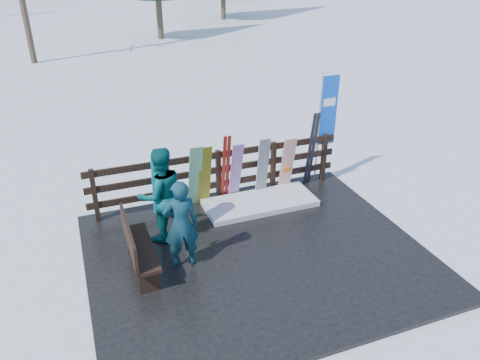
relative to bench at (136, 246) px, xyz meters
name	(u,v)px	position (x,y,z in m)	size (l,w,h in m)	color
ground	(257,257)	(2.11, -0.26, -0.60)	(700.00, 700.00, 0.00)	white
deck	(257,255)	(2.11, -0.26, -0.56)	(6.00, 5.00, 0.08)	black
fence	(218,172)	(2.11, 1.94, 0.14)	(5.60, 0.10, 1.15)	black
snow_patch	(260,203)	(2.84, 1.34, -0.46)	(2.39, 1.00, 0.12)	white
bench	(136,246)	(0.00, 0.00, 0.00)	(0.41, 1.50, 0.97)	black
snowboard_0	(159,184)	(0.78, 1.72, 0.20)	(0.30, 0.03, 1.44)	#0FD9F0
snowboard_1	(195,176)	(1.53, 1.72, 0.23)	(0.27, 0.03, 1.55)	silver
snowboard_2	(205,176)	(1.74, 1.72, 0.21)	(0.26, 0.03, 1.48)	yellow
snowboard_3	(236,172)	(2.43, 1.72, 0.19)	(0.25, 0.03, 1.45)	silver
snowboard_4	(263,167)	(3.05, 1.72, 0.18)	(0.26, 0.03, 1.41)	black
snowboard_5	(287,164)	(3.65, 1.72, 0.15)	(0.29, 0.03, 1.36)	white
ski_pair_a	(226,168)	(2.22, 1.79, 0.27)	(0.16, 0.30, 1.57)	#9F1B13
ski_pair_b	(311,149)	(4.28, 1.79, 0.39)	(0.17, 0.29, 1.81)	black
rental_flag	(326,115)	(4.70, 1.99, 1.09)	(0.45, 0.04, 2.60)	silver
person_front	(181,224)	(0.77, -0.09, 0.31)	(0.60, 0.39, 1.64)	#124E4E
person_back	(161,195)	(0.64, 0.84, 0.42)	(0.91, 0.71, 1.87)	#085251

